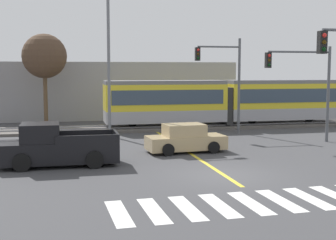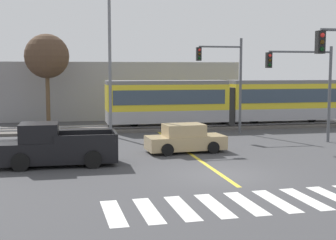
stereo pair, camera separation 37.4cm
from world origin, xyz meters
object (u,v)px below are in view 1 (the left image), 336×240
light_rail_tram (225,100)px  street_lamp_centre (112,55)px  bare_tree_west (44,57)px  sedan_crossing (185,139)px  pickup_truck (56,148)px  traffic_light_far_right (225,73)px  traffic_light_mid_right (307,78)px

light_rail_tram → street_lamp_centre: 10.15m
light_rail_tram → bare_tree_west: bare_tree_west is taller
light_rail_tram → bare_tree_west: (-13.51, 3.60, 3.38)m
sedan_crossing → bare_tree_west: bearing=119.2°
pickup_truck → traffic_light_far_right: (11.29, 8.64, 3.37)m
sedan_crossing → bare_tree_west: 16.39m
sedan_crossing → street_lamp_centre: size_ratio=0.45×
pickup_truck → bare_tree_west: 16.57m
light_rail_tram → street_lamp_centre: bearing=-160.3°
traffic_light_mid_right → bare_tree_west: size_ratio=0.81×
light_rail_tram → traffic_light_mid_right: size_ratio=3.19×
light_rail_tram → sedan_crossing: 11.76m
pickup_truck → street_lamp_centre: street_lamp_centre is taller
sedan_crossing → street_lamp_centre: bearing=114.7°
light_rail_tram → bare_tree_west: bearing=165.1°
sedan_crossing → traffic_light_mid_right: traffic_light_mid_right is taller
pickup_truck → traffic_light_mid_right: (14.69, 3.75, 3.08)m
light_rail_tram → sedan_crossing: bearing=-120.1°
pickup_truck → bare_tree_west: bearing=93.2°
traffic_light_far_right → bare_tree_west: bare_tree_west is taller
pickup_truck → traffic_light_mid_right: bearing=14.3°
sedan_crossing → traffic_light_far_right: bearing=54.9°
light_rail_tram → traffic_light_mid_right: (2.08, -8.54, 1.87)m
sedan_crossing → bare_tree_west: size_ratio=0.60×
pickup_truck → bare_tree_west: bare_tree_west is taller
bare_tree_west → sedan_crossing: bearing=-60.8°
bare_tree_west → street_lamp_centre: bearing=-56.7°
pickup_truck → traffic_light_far_right: traffic_light_far_right is taller
traffic_light_far_right → traffic_light_mid_right: 5.96m
traffic_light_far_right → street_lamp_centre: 7.81m
sedan_crossing → street_lamp_centre: street_lamp_centre is taller
pickup_truck → bare_tree_west: (-0.90, 15.89, 4.58)m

